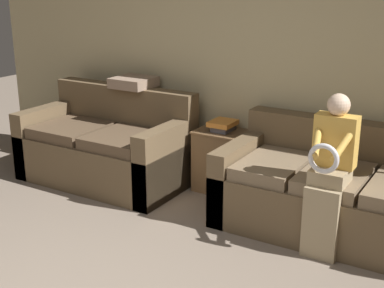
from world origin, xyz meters
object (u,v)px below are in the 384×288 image
(couch_main, at_px, (338,194))
(book_stack, at_px, (223,125))
(throw_pillow, at_px, (134,82))
(side_shelf, at_px, (222,160))
(couch_side, at_px, (107,148))
(child_left_seated, at_px, (330,169))

(couch_main, xyz_separation_m, book_stack, (-1.22, 0.27, 0.34))
(book_stack, xyz_separation_m, throw_pillow, (-1.01, -0.06, 0.32))
(side_shelf, bearing_deg, couch_side, -162.51)
(couch_main, bearing_deg, book_stack, 167.26)
(book_stack, bearing_deg, side_shelf, -96.66)
(couch_main, height_order, side_shelf, couch_main)
(couch_side, height_order, book_stack, couch_side)
(book_stack, relative_size, throw_pillow, 0.68)
(throw_pillow, bearing_deg, side_shelf, 2.57)
(couch_main, distance_m, throw_pillow, 2.33)
(side_shelf, relative_size, book_stack, 2.31)
(child_left_seated, distance_m, book_stack, 1.42)
(couch_side, height_order, side_shelf, couch_side)
(couch_side, xyz_separation_m, throw_pillow, (0.13, 0.31, 0.64))
(couch_main, bearing_deg, child_left_seated, -85.76)
(couch_side, distance_m, side_shelf, 1.19)
(couch_main, xyz_separation_m, couch_side, (-2.35, -0.09, 0.02))
(couch_side, bearing_deg, child_left_seated, -7.46)
(couch_side, bearing_deg, side_shelf, 17.49)
(child_left_seated, bearing_deg, side_shelf, 151.84)
(child_left_seated, relative_size, book_stack, 4.66)
(child_left_seated, relative_size, side_shelf, 2.01)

